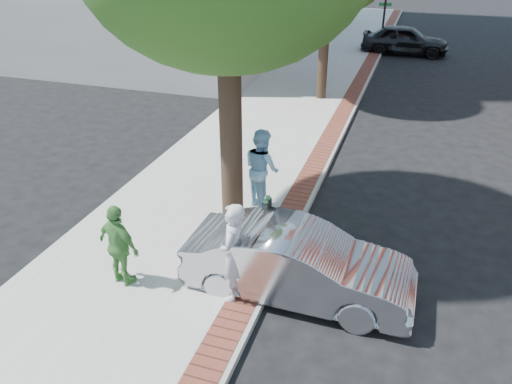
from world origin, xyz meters
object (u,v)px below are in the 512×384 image
at_px(sedan_silver, 298,264).
at_px(person_officer, 262,168).
at_px(bg_car, 405,40).
at_px(person_gray, 233,253).
at_px(person_green, 119,246).
at_px(parking_meter, 267,215).

bearing_deg(sedan_silver, person_officer, 30.24).
bearing_deg(person_officer, bg_car, -56.09).
relative_size(person_gray, person_green, 1.15).
bearing_deg(person_green, bg_car, -83.47).
relative_size(person_green, bg_car, 0.37).
bearing_deg(person_green, sedan_silver, -148.48).
distance_m(parking_meter, person_gray, 1.42).
bearing_deg(parking_meter, sedan_silver, -41.95).
bearing_deg(parking_meter, bg_car, 85.98).
xyz_separation_m(person_green, sedan_silver, (3.35, 0.91, -0.29)).
relative_size(person_gray, sedan_silver, 0.45).
xyz_separation_m(person_gray, sedan_silver, (1.12, 0.60, -0.42)).
height_order(person_gray, sedan_silver, person_gray).
xyz_separation_m(person_green, bg_car, (3.96, 23.08, -0.21)).
relative_size(parking_meter, bg_car, 0.31).
height_order(person_officer, person_green, person_officer).
bearing_deg(person_green, person_officer, -96.84).
bearing_deg(person_officer, parking_meter, 151.05).
relative_size(person_officer, person_green, 1.17).
bearing_deg(bg_car, sedan_silver, 177.28).
height_order(parking_meter, person_green, person_green).
xyz_separation_m(person_gray, bg_car, (1.73, 22.77, -0.35)).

